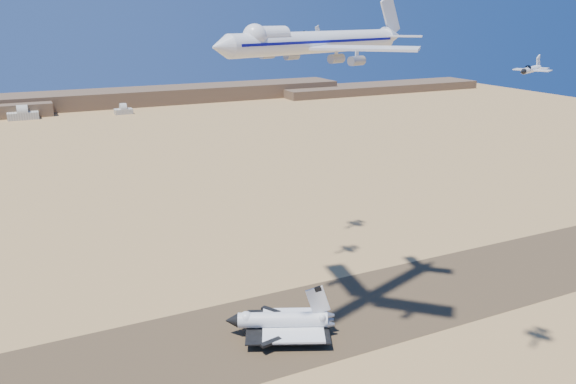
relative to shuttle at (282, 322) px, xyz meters
name	(u,v)px	position (x,y,z in m)	size (l,w,h in m)	color
ground	(250,336)	(-10.19, 3.35, -4.87)	(1200.00, 1200.00, 0.00)	tan
runway	(250,336)	(-10.19, 3.35, -4.84)	(600.00, 50.00, 0.06)	brown
ridgeline	(137,99)	(55.12, 530.65, 2.76)	(960.00, 90.00, 18.00)	brown
hangars	(19,116)	(-74.19, 481.78, -0.04)	(200.50, 29.50, 30.00)	beige
shuttle	(282,322)	(0.00, 0.00, 0.00)	(37.18, 31.54, 18.10)	white
carrier_747	(312,42)	(9.18, -2.24, 91.14)	(79.24, 58.64, 19.98)	white
crew_a	(312,338)	(7.56, -7.46, -3.94)	(0.63, 0.41, 1.72)	#B9460A
crew_b	(315,331)	(10.53, -4.45, -3.88)	(0.90, 0.52, 1.85)	#B9460A
crew_c	(308,335)	(6.94, -5.67, -3.90)	(1.07, 0.55, 1.82)	#B9460A
chase_jet_a	(531,69)	(45.10, -50.07, 85.95)	(15.44, 10.14, 4.06)	white
chase_jet_e	(293,40)	(23.69, 40.79, 90.01)	(15.13, 8.52, 3.80)	white
chase_jet_f	(309,34)	(43.80, 66.99, 91.24)	(16.05, 9.64, 4.16)	white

